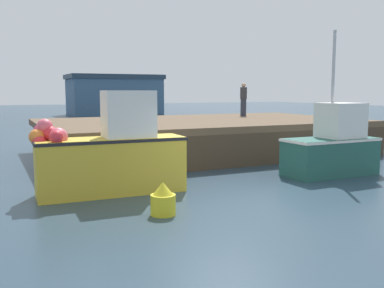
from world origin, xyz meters
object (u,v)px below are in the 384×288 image
fishing_boat_near_left (111,154)px  fishing_boat_near_right (333,147)px  dockworker (243,99)px  rowboat (324,163)px  mooring_buoy_foreground (163,200)px

fishing_boat_near_left → fishing_boat_near_right: 7.19m
dockworker → rowboat: bearing=-98.8°
rowboat → fishing_boat_near_left: bearing=-177.2°
mooring_buoy_foreground → fishing_boat_near_left: bearing=101.2°
dockworker → mooring_buoy_foreground: dockworker is taller
fishing_boat_near_right → dockworker: (1.60, 8.07, 1.38)m
rowboat → dockworker: bearing=81.2°
fishing_boat_near_left → rowboat: (7.65, 0.37, -0.84)m
fishing_boat_near_left → mooring_buoy_foreground: fishing_boat_near_left is taller
fishing_boat_near_left → dockworker: size_ratio=2.43×
dockworker → mooring_buoy_foreground: (-8.27, -10.05, -1.96)m
fishing_boat_near_right → rowboat: bearing=61.1°
dockworker → mooring_buoy_foreground: size_ratio=2.24×
dockworker → mooring_buoy_foreground: bearing=-129.5°
rowboat → dockworker: 7.57m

